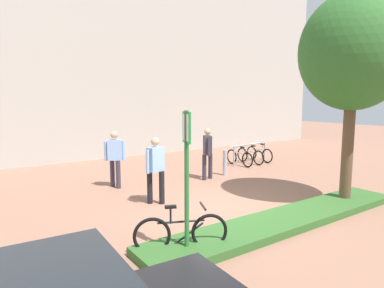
{
  "coord_description": "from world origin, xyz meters",
  "views": [
    {
      "loc": [
        -5.13,
        -6.16,
        2.67
      ],
      "look_at": [
        0.51,
        1.98,
        1.35
      ],
      "focal_mm": 31.46,
      "sensor_mm": 36.0,
      "label": 1
    }
  ],
  "objects_px": {
    "bollard_steel": "(225,163)",
    "person_shirt_blue": "(155,166)",
    "bike_at_sign": "(181,233)",
    "bike_rack_cluster": "(250,155)",
    "person_casual_tan": "(115,156)",
    "parking_sign_post": "(187,162)",
    "tree_sidewalk": "(353,53)",
    "person_suited_dark": "(207,150)"
  },
  "relations": [
    {
      "from": "bollard_steel",
      "to": "person_shirt_blue",
      "type": "bearing_deg",
      "value": -157.48
    },
    {
      "from": "bike_at_sign",
      "to": "bike_rack_cluster",
      "type": "height_order",
      "value": "bike_at_sign"
    },
    {
      "from": "person_shirt_blue",
      "to": "person_casual_tan",
      "type": "relative_size",
      "value": 1.0
    },
    {
      "from": "parking_sign_post",
      "to": "bollard_steel",
      "type": "bearing_deg",
      "value": 43.73
    },
    {
      "from": "tree_sidewalk",
      "to": "person_shirt_blue",
      "type": "bearing_deg",
      "value": 145.55
    },
    {
      "from": "bike_rack_cluster",
      "to": "bike_at_sign",
      "type": "bearing_deg",
      "value": -142.26
    },
    {
      "from": "tree_sidewalk",
      "to": "person_casual_tan",
      "type": "relative_size",
      "value": 3.06
    },
    {
      "from": "person_suited_dark",
      "to": "tree_sidewalk",
      "type": "bearing_deg",
      "value": -72.34
    },
    {
      "from": "tree_sidewalk",
      "to": "parking_sign_post",
      "type": "relative_size",
      "value": 2.12
    },
    {
      "from": "bollard_steel",
      "to": "person_casual_tan",
      "type": "relative_size",
      "value": 0.52
    },
    {
      "from": "parking_sign_post",
      "to": "bike_at_sign",
      "type": "xyz_separation_m",
      "value": [
        -0.02,
        0.15,
        -1.28
      ]
    },
    {
      "from": "bike_at_sign",
      "to": "person_casual_tan",
      "type": "height_order",
      "value": "person_casual_tan"
    },
    {
      "from": "parking_sign_post",
      "to": "person_suited_dark",
      "type": "height_order",
      "value": "parking_sign_post"
    },
    {
      "from": "parking_sign_post",
      "to": "bike_at_sign",
      "type": "relative_size",
      "value": 1.6
    },
    {
      "from": "tree_sidewalk",
      "to": "parking_sign_post",
      "type": "height_order",
      "value": "tree_sidewalk"
    },
    {
      "from": "tree_sidewalk",
      "to": "bike_at_sign",
      "type": "height_order",
      "value": "tree_sidewalk"
    },
    {
      "from": "bike_at_sign",
      "to": "bollard_steel",
      "type": "bearing_deg",
      "value": 42.62
    },
    {
      "from": "bollard_steel",
      "to": "bike_at_sign",
      "type": "bearing_deg",
      "value": -137.38
    },
    {
      "from": "tree_sidewalk",
      "to": "bollard_steel",
      "type": "height_order",
      "value": "tree_sidewalk"
    },
    {
      "from": "person_suited_dark",
      "to": "person_casual_tan",
      "type": "xyz_separation_m",
      "value": [
        -2.95,
        0.75,
        0.0
      ]
    },
    {
      "from": "parking_sign_post",
      "to": "bike_at_sign",
      "type": "height_order",
      "value": "parking_sign_post"
    },
    {
      "from": "person_casual_tan",
      "to": "bike_rack_cluster",
      "type": "bearing_deg",
      "value": 4.54
    },
    {
      "from": "person_shirt_blue",
      "to": "bike_rack_cluster",
      "type": "bearing_deg",
      "value": 23.88
    },
    {
      "from": "tree_sidewalk",
      "to": "bike_rack_cluster",
      "type": "height_order",
      "value": "tree_sidewalk"
    },
    {
      "from": "person_shirt_blue",
      "to": "person_suited_dark",
      "type": "bearing_deg",
      "value": 26.82
    },
    {
      "from": "bollard_steel",
      "to": "person_suited_dark",
      "type": "relative_size",
      "value": 0.52
    },
    {
      "from": "parking_sign_post",
      "to": "bike_rack_cluster",
      "type": "bearing_deg",
      "value": 38.59
    },
    {
      "from": "tree_sidewalk",
      "to": "person_casual_tan",
      "type": "bearing_deg",
      "value": 131.11
    },
    {
      "from": "bike_at_sign",
      "to": "bollard_steel",
      "type": "xyz_separation_m",
      "value": [
        4.55,
        4.19,
        0.1
      ]
    },
    {
      "from": "bollard_steel",
      "to": "person_shirt_blue",
      "type": "relative_size",
      "value": 0.52
    },
    {
      "from": "tree_sidewalk",
      "to": "bollard_steel",
      "type": "distance_m",
      "value": 5.43
    },
    {
      "from": "bollard_steel",
      "to": "person_suited_dark",
      "type": "bearing_deg",
      "value": -172.43
    },
    {
      "from": "bike_rack_cluster",
      "to": "bollard_steel",
      "type": "bearing_deg",
      "value": -154.06
    },
    {
      "from": "bike_at_sign",
      "to": "bike_rack_cluster",
      "type": "relative_size",
      "value": 0.74
    },
    {
      "from": "bike_rack_cluster",
      "to": "person_shirt_blue",
      "type": "distance_m",
      "value": 6.47
    },
    {
      "from": "bike_at_sign",
      "to": "tree_sidewalk",
      "type": "bearing_deg",
      "value": -0.67
    },
    {
      "from": "person_shirt_blue",
      "to": "person_casual_tan",
      "type": "xyz_separation_m",
      "value": [
        -0.24,
        2.12,
        0.0
      ]
    },
    {
      "from": "bike_at_sign",
      "to": "person_suited_dark",
      "type": "xyz_separation_m",
      "value": [
        3.67,
        4.07,
        0.63
      ]
    },
    {
      "from": "person_suited_dark",
      "to": "bike_at_sign",
      "type": "bearing_deg",
      "value": -132.09
    },
    {
      "from": "parking_sign_post",
      "to": "bollard_steel",
      "type": "xyz_separation_m",
      "value": [
        4.53,
        4.34,
        -1.17
      ]
    },
    {
      "from": "person_suited_dark",
      "to": "bollard_steel",
      "type": "bearing_deg",
      "value": 7.57
    },
    {
      "from": "bike_rack_cluster",
      "to": "person_casual_tan",
      "type": "xyz_separation_m",
      "value": [
        -6.13,
        -0.49,
        0.63
      ]
    }
  ]
}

